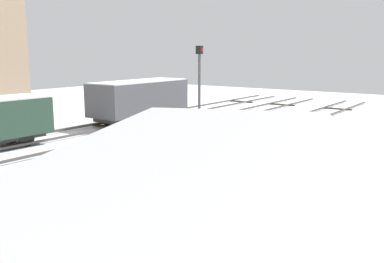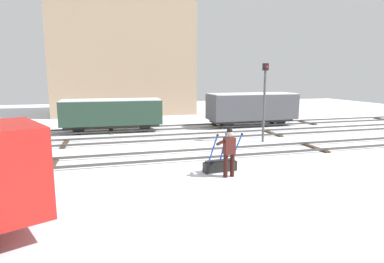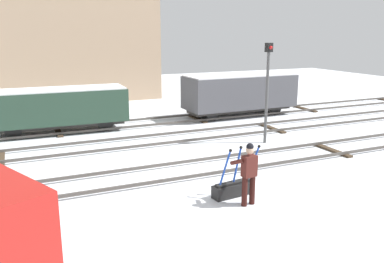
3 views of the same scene
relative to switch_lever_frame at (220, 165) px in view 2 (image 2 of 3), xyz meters
The scene contains 10 objects.
ground_plane 2.33m from the switch_lever_frame, 94.47° to the left, with size 60.00×60.00×0.00m, color silver.
track_main_line 2.32m from the switch_lever_frame, 94.47° to the left, with size 44.00×1.94×0.18m.
track_siding_near 6.32m from the switch_lever_frame, 91.64° to the left, with size 44.00×1.94×0.18m.
track_siding_far 9.70m from the switch_lever_frame, 91.07° to the left, with size 44.00×1.94×0.18m.
switch_lever_frame is the anchor object (origin of this frame).
rail_worker 0.99m from the switch_lever_frame, 85.67° to the right, with size 0.59×0.68×1.71m.
signal_post 6.36m from the switch_lever_frame, 47.76° to the left, with size 0.24×0.32×4.08m.
apartment_building 21.40m from the switch_lever_frame, 96.10° to the left, with size 12.54×7.01×12.38m.
freight_car_near_switch 11.38m from the switch_lever_frame, 58.83° to the left, with size 6.14×2.28×2.27m.
freight_car_far_end 10.38m from the switch_lever_frame, 110.39° to the left, with size 6.07×2.10×2.02m.
Camera 2 is at (-3.75, -12.93, 3.43)m, focal length 29.88 mm.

